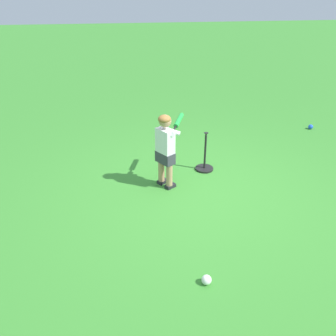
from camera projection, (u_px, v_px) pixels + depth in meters
ground_plane at (202, 193)px, 5.06m from camera, size 40.00×40.00×0.00m
child_batter at (166, 144)px, 4.97m from camera, size 0.48×0.72×1.08m
play_ball_far_left at (311, 127)px, 7.14m from camera, size 0.09×0.09×0.09m
play_ball_by_bucket at (206, 280)px, 3.57m from camera, size 0.10×0.10×0.10m
batting_tee at (205, 163)px, 5.64m from camera, size 0.28×0.28×0.62m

